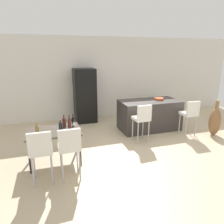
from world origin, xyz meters
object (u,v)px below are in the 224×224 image
object	(u,v)px
wine_bottle_end	(37,131)
wine_bottle_right	(64,122)
fruit_bowl	(159,99)
dining_chair_far	(69,145)
wine_bottle_far	(73,122)
wine_glass_middle	(36,127)
kitchen_island	(149,115)
bar_chair_middle	(190,113)
potted_plant	(158,105)
wine_glass_corner	(74,123)
refrigerator	(85,96)
wine_bottle_near	(61,129)
dining_table	(54,134)
bar_chair_left	(142,117)
wine_bottle_inner	(70,124)
wine_glass_left	(69,120)
dining_chair_near	(41,149)
floor_vase	(215,121)

from	to	relation	value
wine_bottle_end	wine_bottle_right	distance (m)	0.68
fruit_bowl	dining_chair_far	bearing A→B (deg)	-145.87
wine_bottle_far	wine_glass_middle	xyz separation A→B (m)	(-0.78, -0.15, 0.01)
wine_bottle_far	kitchen_island	bearing A→B (deg)	25.01
bar_chair_middle	potted_plant	world-z (taller)	bar_chair_middle
wine_bottle_end	fruit_bowl	xyz separation A→B (m)	(3.55, 1.50, 0.10)
dining_chair_far	potted_plant	xyz separation A→B (m)	(3.79, 3.39, -0.32)
wine_glass_corner	refrigerator	distance (m)	2.76
bar_chair_middle	wine_glass_middle	size ratio (longest dim) A/B	6.03
wine_bottle_near	wine_bottle_far	distance (m)	0.51
dining_table	fruit_bowl	world-z (taller)	fruit_bowl
bar_chair_middle	wine_bottle_far	bearing A→B (deg)	-174.73
kitchen_island	bar_chair_left	world-z (taller)	bar_chair_left
wine_bottle_right	potted_plant	distance (m)	4.56
refrigerator	potted_plant	bearing A→B (deg)	-0.20
dining_chair_far	dining_table	bearing A→B (deg)	108.48
dining_table	wine_bottle_end	size ratio (longest dim) A/B	3.97
wine_bottle_inner	wine_glass_corner	size ratio (longest dim) A/B	2.02
wine_bottle_end	potted_plant	world-z (taller)	wine_bottle_end
wine_bottle_right	wine_glass_middle	size ratio (longest dim) A/B	1.64
dining_table	potted_plant	distance (m)	4.83
wine_bottle_end	potted_plant	bearing A→B (deg)	33.39
wine_bottle_right	wine_glass_left	bearing A→B (deg)	39.41
wine_bottle_far	potted_plant	world-z (taller)	wine_bottle_far
wine_bottle_near	refrigerator	bearing A→B (deg)	71.17
bar_chair_left	wine_bottle_near	distance (m)	2.26
bar_chair_left	fruit_bowl	world-z (taller)	bar_chair_left
bar_chair_middle	wine_bottle_far	size ratio (longest dim) A/B	3.52
wine_glass_corner	potted_plant	world-z (taller)	wine_glass_corner
bar_chair_left	dining_table	xyz separation A→B (m)	(-2.28, -0.41, -0.04)
dining_chair_near	wine_glass_left	world-z (taller)	dining_chair_near
dining_table	dining_chair_near	xyz separation A→B (m)	(-0.25, -0.76, 0.04)
wine_glass_left	floor_vase	bearing A→B (deg)	-0.22
dining_table	wine_glass_left	world-z (taller)	wine_glass_left
wine_glass_left	fruit_bowl	distance (m)	3.07
floor_vase	potted_plant	distance (m)	2.45
wine_bottle_inner	fruit_bowl	world-z (taller)	wine_bottle_inner
wine_bottle_right	refrigerator	distance (m)	2.65
kitchen_island	wine_glass_left	xyz separation A→B (m)	(-2.58, -1.02, 0.40)
wine_bottle_end	wine_glass_middle	world-z (taller)	wine_bottle_end
wine_bottle_right	floor_vase	xyz separation A→B (m)	(4.28, 0.08, -0.43)
refrigerator	wine_glass_middle	bearing A→B (deg)	-119.03
kitchen_island	floor_vase	size ratio (longest dim) A/B	1.78
wine_glass_corner	refrigerator	xyz separation A→B (m)	(0.71, 2.67, 0.06)
dining_chair_far	wine_bottle_near	bearing A→B (deg)	104.52
wine_bottle_end	wine_glass_left	distance (m)	0.82
wine_glass_middle	wine_glass_corner	bearing A→B (deg)	1.32
kitchen_island	wine_bottle_end	bearing A→B (deg)	-155.13
dining_chair_far	wine_bottle_end	distance (m)	0.78
kitchen_island	wine_bottle_far	bearing A→B (deg)	-154.99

